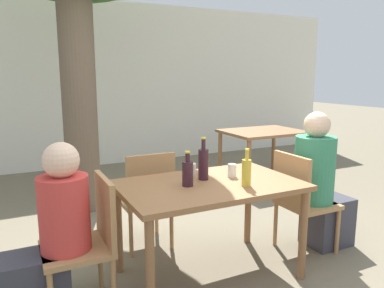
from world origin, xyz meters
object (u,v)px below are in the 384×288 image
Objects in this scene: patio_chair_0 at (89,236)px; drinking_glass_0 at (232,170)px; person_seated_1 at (320,187)px; wine_bottle_2 at (188,173)px; oil_cruet_0 at (246,172)px; dining_table_back at (263,137)px; patio_chair_1 at (300,197)px; patio_chair_2 at (147,195)px; person_seated_0 at (51,242)px; wine_bottle_1 at (203,163)px; dining_table_front at (209,194)px; drinking_glass_1 at (192,169)px.

drinking_glass_0 is (1.15, 0.07, 0.30)m from patio_chair_0.
person_seated_1 is 4.80× the size of wine_bottle_2.
person_seated_1 is at bearing 11.54° from oil_cruet_0.
dining_table_back is at bearing -23.64° from person_seated_1.
oil_cruet_0 reaches higher than patio_chair_1.
patio_chair_1 is 1.35m from patio_chair_2.
oil_cruet_0 is (-1.83, -2.22, 0.21)m from dining_table_back.
wine_bottle_1 is (1.15, 0.10, 0.37)m from person_seated_0.
wine_bottle_1 is 0.26m from drinking_glass_0.
person_seated_0 is 1.41m from oil_cruet_0.
person_seated_1 reaches higher than dining_table_front.
dining_table_front is 12.89× the size of drinking_glass_0.
patio_chair_0 is at bearing 179.85° from wine_bottle_2.
person_seated_1 reaches higher than wine_bottle_2.
person_seated_0 is at bearing -174.98° from wine_bottle_1.
wine_bottle_2 reaches higher than dining_table_back.
dining_table_front is at bearing 0.60° from wine_bottle_2.
oil_cruet_0 is 0.50m from drinking_glass_1.
dining_table_back is at bearing -28.82° from patio_chair_1.
dining_table_back is at bearing 122.58° from person_seated_0.
oil_cruet_0 is (1.35, -0.19, 0.35)m from person_seated_0.
dining_table_front is at bearing -83.54° from drinking_glass_1.
dining_table_back is 3.01m from wine_bottle_2.
drinking_glass_1 is at bearing -139.12° from dining_table_back.
person_seated_1 is 1.19m from wine_bottle_1.
patio_chair_2 is 9.02× the size of drinking_glass_1.
person_seated_0 reaches higher than drinking_glass_1.
person_seated_0 is at bearing 179.88° from wine_bottle_2.
dining_table_front is at bearing -134.96° from dining_table_back.
wine_bottle_2 is (-0.18, -0.00, 0.19)m from dining_table_front.
wine_bottle_1 is 3.35× the size of drinking_glass_1.
patio_chair_0 is (-0.91, 0.00, -0.16)m from dining_table_front.
person_seated_1 is at bearing 155.03° from patio_chair_2.
dining_table_back is at bearing -149.14° from patio_chair_2.
person_seated_1 reaches higher than dining_table_back.
patio_chair_0 is at bearing -173.67° from wine_bottle_1.
patio_chair_2 is at bearing 112.46° from dining_table_front.
person_seated_0 is 11.57× the size of drinking_glass_1.
dining_table_front is at bearing 136.52° from oil_cruet_0.
dining_table_front is 2.87m from dining_table_back.
drinking_glass_1 is at bearing 99.49° from wine_bottle_1.
drinking_glass_0 is (0.24, 0.07, 0.14)m from dining_table_front.
person_seated_1 is 1.00m from oil_cruet_0.
patio_chair_0 is at bearing 90.00° from person_seated_1.
wine_bottle_1 is (-0.21, 0.29, 0.02)m from oil_cruet_0.
person_seated_0 reaches higher than patio_chair_1.
person_seated_1 is (1.41, -0.66, 0.06)m from patio_chair_2.
patio_chair_2 is 0.75m from wine_bottle_2.
drinking_glass_0 is (0.04, 0.26, -0.06)m from oil_cruet_0.
wine_bottle_2 is at bearing -179.40° from dining_table_front.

